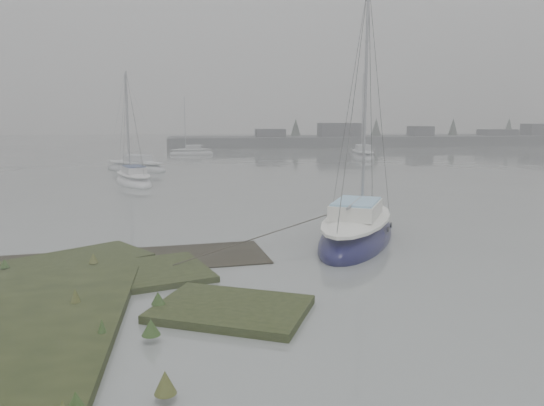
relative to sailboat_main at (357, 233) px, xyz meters
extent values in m
plane|color=slate|center=(-5.57, 24.04, -0.31)|extent=(160.00, 160.00, 0.00)
cube|color=#4C4F51|center=(20.43, 56.04, 0.29)|extent=(60.00, 8.00, 1.60)
cube|color=#424247|center=(4.43, 55.04, 1.09)|extent=(4.00, 3.00, 2.20)
cube|color=#424247|center=(14.43, 55.04, 1.49)|extent=(6.00, 3.00, 3.00)
cube|color=#424247|center=(26.43, 55.04, 1.24)|extent=(3.00, 3.00, 2.50)
cube|color=#424247|center=(38.43, 55.04, 0.99)|extent=(5.00, 3.00, 2.00)
cube|color=#424247|center=(44.43, 55.04, 1.39)|extent=(3.00, 3.00, 2.80)
cone|color=#384238|center=(8.43, 57.04, 1.89)|extent=(2.00, 2.00, 3.50)
cone|color=#384238|center=(20.43, 57.04, 1.89)|extent=(2.00, 2.00, 3.50)
cone|color=#384238|center=(32.43, 57.04, 1.89)|extent=(2.00, 2.00, 3.50)
cone|color=#384238|center=(41.43, 57.04, 1.89)|extent=(2.00, 2.00, 3.50)
ellipsoid|color=#0C0C35|center=(0.01, 0.01, -0.19)|extent=(5.44, 7.45, 1.74)
ellipsoid|color=white|center=(0.01, 0.01, 0.51)|extent=(4.59, 6.41, 0.49)
cube|color=white|center=(-0.14, -0.26, 0.94)|extent=(2.51, 2.89, 0.51)
cube|color=#93C6E8|center=(-0.14, -0.26, 1.22)|extent=(2.32, 2.67, 0.08)
cylinder|color=#939399|center=(0.44, 0.83, 4.97)|extent=(0.11, 0.11, 8.20)
cylinder|color=#939399|center=(-0.23, -0.44, 1.22)|extent=(1.42, 2.58, 0.09)
ellipsoid|color=white|center=(-9.99, 17.53, -0.22)|extent=(3.77, 5.97, 1.38)
ellipsoid|color=silver|center=(-9.99, 17.53, 0.34)|extent=(3.16, 5.16, 0.39)
cube|color=silver|center=(-9.90, 17.30, 0.68)|extent=(1.83, 2.25, 0.41)
cube|color=navy|center=(-9.90, 17.30, 0.90)|extent=(1.70, 2.07, 0.06)
cylinder|color=#939399|center=(-10.25, 18.21, 3.86)|extent=(0.09, 0.09, 6.49)
cylinder|color=#939399|center=(-9.84, 17.15, 0.90)|extent=(0.88, 2.15, 0.07)
ellipsoid|color=silver|center=(-10.73, 25.95, -0.21)|extent=(5.96, 5.10, 1.45)
ellipsoid|color=silver|center=(-10.73, 25.95, 0.37)|extent=(5.11, 4.33, 0.41)
cube|color=silver|center=(-10.52, 25.79, 0.72)|extent=(2.40, 2.24, 0.43)
cube|color=#AEB5BA|center=(-10.52, 25.79, 0.96)|extent=(2.21, 2.07, 0.07)
cylinder|color=#939399|center=(-11.35, 26.40, 4.07)|extent=(0.09, 0.09, 6.80)
cylinder|color=#939399|center=(-10.39, 25.69, 0.96)|extent=(1.97, 1.47, 0.08)
ellipsoid|color=#B1B7BB|center=(11.25, 34.51, -0.20)|extent=(3.21, 6.91, 1.62)
ellipsoid|color=silver|center=(11.25, 34.51, 0.45)|extent=(2.64, 6.00, 0.46)
cube|color=silver|center=(11.20, 34.23, 0.85)|extent=(1.77, 2.48, 0.48)
cube|color=#ABB1B8|center=(11.20, 34.23, 1.11)|extent=(1.64, 2.27, 0.08)
cylinder|color=#939399|center=(11.38, 35.36, 4.58)|extent=(0.10, 0.10, 7.60)
cylinder|color=#939399|center=(11.17, 34.04, 1.11)|extent=(0.50, 2.64, 0.09)
ellipsoid|color=silver|center=(-6.34, 42.53, -0.23)|extent=(5.06, 2.03, 1.20)
ellipsoid|color=silver|center=(-6.34, 42.53, 0.25)|extent=(4.40, 1.65, 0.34)
cube|color=silver|center=(-6.13, 42.55, 0.55)|extent=(1.78, 1.20, 0.35)
cube|color=silver|center=(-6.13, 42.55, 0.75)|extent=(1.63, 1.11, 0.06)
cylinder|color=#939399|center=(-6.98, 42.48, 3.32)|extent=(0.08, 0.08, 5.65)
cylinder|color=#939399|center=(-5.99, 42.56, 0.75)|extent=(1.98, 0.23, 0.06)
camera|label=1|loc=(-5.80, -18.42, 4.37)|focal=35.00mm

